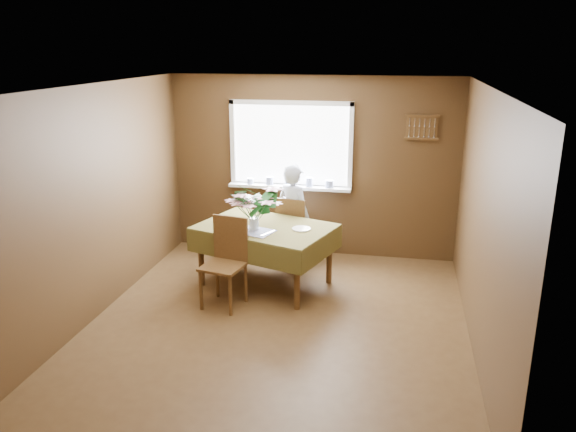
% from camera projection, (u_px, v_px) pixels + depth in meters
% --- Properties ---
extents(floor, '(4.50, 4.50, 0.00)m').
position_uv_depth(floor, '(278.00, 323.00, 6.06)').
color(floor, '#4A3219').
rests_on(floor, ground).
extents(ceiling, '(4.50, 4.50, 0.00)m').
position_uv_depth(ceiling, '(277.00, 87.00, 5.33)').
color(ceiling, white).
rests_on(ceiling, wall_back).
extents(wall_back, '(4.00, 0.00, 4.00)m').
position_uv_depth(wall_back, '(312.00, 167.00, 7.80)').
color(wall_back, brown).
rests_on(wall_back, floor).
extents(wall_front, '(4.00, 0.00, 4.00)m').
position_uv_depth(wall_front, '(202.00, 312.00, 3.58)').
color(wall_front, brown).
rests_on(wall_front, floor).
extents(wall_left, '(0.00, 4.50, 4.50)m').
position_uv_depth(wall_left, '(97.00, 202.00, 6.07)').
color(wall_left, brown).
rests_on(wall_left, floor).
extents(wall_right, '(0.00, 4.50, 4.50)m').
position_uv_depth(wall_right, '(483.00, 225.00, 5.31)').
color(wall_right, brown).
rests_on(wall_right, floor).
extents(window_assembly, '(1.72, 0.20, 1.22)m').
position_uv_depth(window_assembly, '(291.00, 160.00, 7.78)').
color(window_assembly, white).
rests_on(window_assembly, wall_back).
extents(spoon_rack, '(0.44, 0.05, 0.33)m').
position_uv_depth(spoon_rack, '(422.00, 127.00, 7.32)').
color(spoon_rack, brown).
rests_on(spoon_rack, wall_back).
extents(dining_table, '(1.83, 1.51, 0.77)m').
position_uv_depth(dining_table, '(265.00, 233.00, 6.86)').
color(dining_table, brown).
rests_on(dining_table, floor).
extents(chair_far, '(0.47, 0.47, 0.96)m').
position_uv_depth(chair_far, '(293.00, 229.00, 7.52)').
color(chair_far, brown).
rests_on(chair_far, floor).
extents(chair_near, '(0.51, 0.51, 1.02)m').
position_uv_depth(chair_near, '(226.00, 258.00, 6.39)').
color(chair_near, brown).
rests_on(chair_near, floor).
extents(seated_woman, '(0.61, 0.56, 1.40)m').
position_uv_depth(seated_woman, '(294.00, 216.00, 7.46)').
color(seated_woman, white).
rests_on(seated_woman, floor).
extents(flower_bouquet, '(0.59, 0.59, 0.50)m').
position_uv_depth(flower_bouquet, '(253.00, 203.00, 6.61)').
color(flower_bouquet, white).
rests_on(flower_bouquet, dining_table).
extents(side_plate, '(0.31, 0.31, 0.01)m').
position_uv_depth(side_plate, '(301.00, 229.00, 6.71)').
color(side_plate, white).
rests_on(side_plate, dining_table).
extents(table_knife, '(0.13, 0.23, 0.00)m').
position_uv_depth(table_knife, '(268.00, 233.00, 6.55)').
color(table_knife, silver).
rests_on(table_knife, dining_table).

